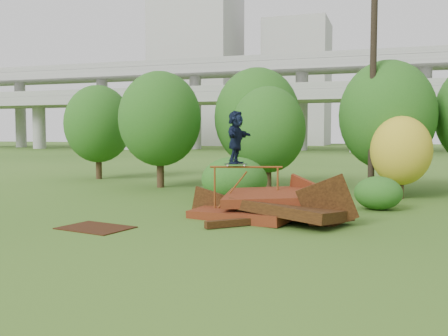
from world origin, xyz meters
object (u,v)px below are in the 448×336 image
(scrap_pile, at_px, (270,207))
(utility_pole, at_px, (373,66))
(skater, at_px, (236,137))
(flat_plate, at_px, (96,228))

(scrap_pile, relative_size, utility_pole, 0.51)
(utility_pole, bearing_deg, skater, -118.35)
(utility_pole, bearing_deg, scrap_pile, -110.08)
(scrap_pile, height_order, flat_plate, scrap_pile)
(skater, height_order, flat_plate, skater)
(scrap_pile, xyz_separation_m, skater, (-1.19, 0.22, 2.15))
(scrap_pile, distance_m, skater, 2.47)
(scrap_pile, bearing_deg, flat_plate, -147.22)
(flat_plate, height_order, utility_pole, utility_pole)
(scrap_pile, xyz_separation_m, utility_pole, (2.74, 7.51, 5.14))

